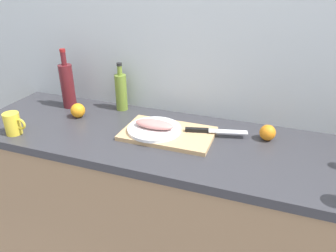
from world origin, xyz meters
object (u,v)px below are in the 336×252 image
at_px(cutting_board, 168,134).
at_px(coffee_mug_0, 13,124).
at_px(chef_knife, 208,131).
at_px(fish_fillet, 154,124).
at_px(olive_oil_bottle, 121,91).
at_px(wine_bottle, 67,85).
at_px(white_plate, 154,129).

xyz_separation_m(cutting_board, coffee_mug_0, (-0.70, -0.23, 0.04)).
bearing_deg(chef_knife, fish_fillet, -178.10).
height_order(chef_knife, coffee_mug_0, coffee_mug_0).
height_order(olive_oil_bottle, wine_bottle, wine_bottle).
height_order(fish_fillet, chef_knife, fish_fillet).
height_order(white_plate, chef_knife, chef_knife).
bearing_deg(cutting_board, olive_oil_bottle, 148.96).
bearing_deg(olive_oil_bottle, cutting_board, -31.04).
bearing_deg(coffee_mug_0, white_plate, 19.36).
relative_size(olive_oil_bottle, wine_bottle, 0.80).
xyz_separation_m(cutting_board, wine_bottle, (-0.65, 0.14, 0.12)).
relative_size(chef_knife, olive_oil_bottle, 1.09).
distance_m(cutting_board, wine_bottle, 0.67).
relative_size(white_plate, fish_fillet, 1.33).
relative_size(olive_oil_bottle, coffee_mug_0, 2.32).
bearing_deg(fish_fillet, chef_knife, 15.43).
distance_m(cutting_board, olive_oil_bottle, 0.42).
relative_size(cutting_board, white_plate, 1.67).
xyz_separation_m(cutting_board, white_plate, (-0.07, -0.01, 0.02)).
bearing_deg(chef_knife, olive_oil_bottle, 150.38).
bearing_deg(olive_oil_bottle, chef_knife, -16.09).
bearing_deg(olive_oil_bottle, wine_bottle, -167.22).
bearing_deg(cutting_board, fish_fillet, -171.56).
bearing_deg(cutting_board, wine_bottle, 167.54).
height_order(fish_fillet, olive_oil_bottle, olive_oil_bottle).
bearing_deg(olive_oil_bottle, fish_fillet, -37.74).
distance_m(cutting_board, coffee_mug_0, 0.74).
relative_size(chef_knife, coffee_mug_0, 2.52).
bearing_deg(coffee_mug_0, chef_knife, 18.28).
height_order(cutting_board, wine_bottle, wine_bottle).
relative_size(fish_fillet, chef_knife, 0.66).
xyz_separation_m(chef_knife, coffee_mug_0, (-0.88, -0.29, 0.02)).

